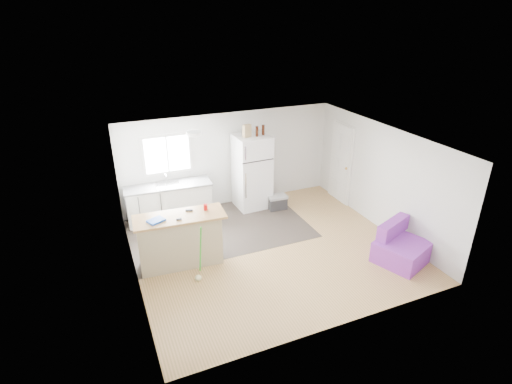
{
  "coord_description": "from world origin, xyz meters",
  "views": [
    {
      "loc": [
        -3.12,
        -6.55,
        4.63
      ],
      "look_at": [
        -0.03,
        0.7,
        1.05
      ],
      "focal_mm": 28.0,
      "sensor_mm": 36.0,
      "label": 1
    }
  ],
  "objects_px": {
    "red_cup": "(206,207)",
    "purple_seat": "(400,248)",
    "refrigerator": "(252,172)",
    "mop": "(199,269)",
    "bottle_left": "(257,131)",
    "cooler": "(277,202)",
    "cleaner_jug": "(219,251)",
    "blue_tray": "(156,221)",
    "bottle_right": "(263,130)",
    "peninsula": "(180,240)",
    "kitchen_cabinets": "(169,202)",
    "cardboard_box": "(247,131)"
  },
  "relations": [
    {
      "from": "kitchen_cabinets",
      "to": "cleaner_jug",
      "type": "relative_size",
      "value": 6.18
    },
    {
      "from": "kitchen_cabinets",
      "to": "refrigerator",
      "type": "relative_size",
      "value": 1.1
    },
    {
      "from": "kitchen_cabinets",
      "to": "blue_tray",
      "type": "distance_m",
      "value": 2.2
    },
    {
      "from": "refrigerator",
      "to": "red_cup",
      "type": "height_order",
      "value": "refrigerator"
    },
    {
      "from": "cooler",
      "to": "cleaner_jug",
      "type": "xyz_separation_m",
      "value": [
        -2.07,
        -1.52,
        -0.04
      ]
    },
    {
      "from": "mop",
      "to": "bottle_left",
      "type": "bearing_deg",
      "value": 46.87
    },
    {
      "from": "mop",
      "to": "cooler",
      "type": "bearing_deg",
      "value": 37.79
    },
    {
      "from": "kitchen_cabinets",
      "to": "red_cup",
      "type": "bearing_deg",
      "value": -75.39
    },
    {
      "from": "peninsula",
      "to": "mop",
      "type": "height_order",
      "value": "mop"
    },
    {
      "from": "peninsula",
      "to": "bottle_left",
      "type": "bearing_deg",
      "value": 40.5
    },
    {
      "from": "peninsula",
      "to": "refrigerator",
      "type": "xyz_separation_m",
      "value": [
        2.31,
        1.87,
        0.4
      ]
    },
    {
      "from": "red_cup",
      "to": "purple_seat",
      "type": "bearing_deg",
      "value": -25.16
    },
    {
      "from": "mop",
      "to": "refrigerator",
      "type": "bearing_deg",
      "value": 49.23
    },
    {
      "from": "blue_tray",
      "to": "cooler",
      "type": "bearing_deg",
      "value": 24.75
    },
    {
      "from": "kitchen_cabinets",
      "to": "blue_tray",
      "type": "height_order",
      "value": "kitchen_cabinets"
    },
    {
      "from": "kitchen_cabinets",
      "to": "red_cup",
      "type": "relative_size",
      "value": 17.18
    },
    {
      "from": "blue_tray",
      "to": "bottle_right",
      "type": "distance_m",
      "value": 3.66
    },
    {
      "from": "peninsula",
      "to": "refrigerator",
      "type": "height_order",
      "value": "refrigerator"
    },
    {
      "from": "mop",
      "to": "bottle_left",
      "type": "height_order",
      "value": "bottle_left"
    },
    {
      "from": "cleaner_jug",
      "to": "cardboard_box",
      "type": "relative_size",
      "value": 1.11
    },
    {
      "from": "cooler",
      "to": "bottle_right",
      "type": "height_order",
      "value": "bottle_right"
    },
    {
      "from": "refrigerator",
      "to": "cardboard_box",
      "type": "xyz_separation_m",
      "value": [
        -0.15,
        -0.06,
        1.09
      ]
    },
    {
      "from": "cooler",
      "to": "purple_seat",
      "type": "xyz_separation_m",
      "value": [
        1.27,
        -3.06,
        0.1
      ]
    },
    {
      "from": "blue_tray",
      "to": "bottle_left",
      "type": "bearing_deg",
      "value": 32.85
    },
    {
      "from": "peninsula",
      "to": "refrigerator",
      "type": "distance_m",
      "value": 3.0
    },
    {
      "from": "refrigerator",
      "to": "blue_tray",
      "type": "relative_size",
      "value": 6.26
    },
    {
      "from": "red_cup",
      "to": "blue_tray",
      "type": "distance_m",
      "value": 0.99
    },
    {
      "from": "kitchen_cabinets",
      "to": "peninsula",
      "type": "relative_size",
      "value": 1.16
    },
    {
      "from": "purple_seat",
      "to": "blue_tray",
      "type": "relative_size",
      "value": 3.96
    },
    {
      "from": "cooler",
      "to": "bottle_right",
      "type": "xyz_separation_m",
      "value": [
        -0.24,
        0.38,
        1.82
      ]
    },
    {
      "from": "purple_seat",
      "to": "cooler",
      "type": "bearing_deg",
      "value": 91.47
    },
    {
      "from": "kitchen_cabinets",
      "to": "bottle_right",
      "type": "relative_size",
      "value": 8.25
    },
    {
      "from": "peninsula",
      "to": "bottle_right",
      "type": "height_order",
      "value": "bottle_right"
    },
    {
      "from": "refrigerator",
      "to": "bottle_right",
      "type": "distance_m",
      "value": 1.1
    },
    {
      "from": "mop",
      "to": "red_cup",
      "type": "xyz_separation_m",
      "value": [
        0.38,
        0.69,
        0.9
      ]
    },
    {
      "from": "bottle_left",
      "to": "cleaner_jug",
      "type": "bearing_deg",
      "value": -131.8
    },
    {
      "from": "cardboard_box",
      "to": "bottle_right",
      "type": "distance_m",
      "value": 0.43
    },
    {
      "from": "cooler",
      "to": "purple_seat",
      "type": "bearing_deg",
      "value": -64.33
    },
    {
      "from": "cooler",
      "to": "peninsula",
      "type": "bearing_deg",
      "value": -149.72
    },
    {
      "from": "cooler",
      "to": "red_cup",
      "type": "distance_m",
      "value": 2.82
    },
    {
      "from": "peninsula",
      "to": "purple_seat",
      "type": "xyz_separation_m",
      "value": [
        4.09,
        -1.61,
        -0.26
      ]
    },
    {
      "from": "peninsula",
      "to": "mop",
      "type": "relative_size",
      "value": 1.55
    },
    {
      "from": "blue_tray",
      "to": "cardboard_box",
      "type": "distance_m",
      "value": 3.32
    },
    {
      "from": "cleaner_jug",
      "to": "kitchen_cabinets",
      "type": "bearing_deg",
      "value": 126.35
    },
    {
      "from": "refrigerator",
      "to": "red_cup",
      "type": "relative_size",
      "value": 15.66
    },
    {
      "from": "purple_seat",
      "to": "cleaner_jug",
      "type": "xyz_separation_m",
      "value": [
        -3.34,
        1.54,
        -0.13
      ]
    },
    {
      "from": "purple_seat",
      "to": "refrigerator",
      "type": "bearing_deg",
      "value": 96.04
    },
    {
      "from": "kitchen_cabinets",
      "to": "purple_seat",
      "type": "xyz_separation_m",
      "value": [
        3.89,
        -3.58,
        -0.18
      ]
    },
    {
      "from": "bottle_left",
      "to": "kitchen_cabinets",
      "type": "bearing_deg",
      "value": 174.92
    },
    {
      "from": "purple_seat",
      "to": "cardboard_box",
      "type": "xyz_separation_m",
      "value": [
        -1.93,
        3.43,
        1.75
      ]
    }
  ]
}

